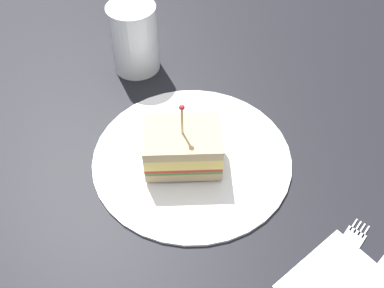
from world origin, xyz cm
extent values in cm
cube|color=black|center=(0.00, 0.00, -1.00)|extent=(112.05, 112.05, 2.00)
cylinder|color=white|center=(0.00, 0.00, 0.41)|extent=(26.28, 26.28, 0.81)
cube|color=tan|center=(-1.55, 0.27, 1.47)|extent=(11.83, 11.43, 1.32)
cube|color=#478438|center=(-1.55, 0.27, 2.33)|extent=(11.83, 11.43, 0.40)
cube|color=red|center=(-1.55, 0.27, 2.78)|extent=(11.83, 11.43, 0.50)
cube|color=#F4D666|center=(-1.55, 0.27, 3.87)|extent=(11.83, 11.43, 1.68)
cube|color=tan|center=(-1.55, 0.27, 5.37)|extent=(11.83, 11.43, 1.32)
cylinder|color=tan|center=(-1.55, 0.27, 7.81)|extent=(0.30, 0.30, 4.89)
sphere|color=red|center=(-1.55, 0.27, 10.26)|extent=(0.70, 0.70, 0.70)
cylinder|color=gold|center=(6.08, 20.54, 3.94)|extent=(6.52, 6.52, 7.88)
cylinder|color=white|center=(6.08, 20.54, 5.39)|extent=(7.41, 7.41, 10.78)
cube|color=white|center=(0.46, -24.01, 0.07)|extent=(11.18, 10.14, 0.15)
cube|color=silver|center=(0.24, -22.22, 0.18)|extent=(7.03, 1.78, 0.35)
cube|color=silver|center=(5.47, -21.32, 0.18)|extent=(3.92, 2.77, 0.35)
cube|color=silver|center=(7.77, -21.69, 0.18)|extent=(2.00, 0.51, 0.35)
cube|color=silver|center=(7.69, -21.20, 0.18)|extent=(2.00, 0.51, 0.35)
cube|color=silver|center=(7.60, -20.71, 0.18)|extent=(2.00, 0.51, 0.35)
cube|color=silver|center=(7.52, -20.21, 0.18)|extent=(2.00, 0.51, 0.35)
camera|label=1|loc=(-24.15, -27.69, 44.28)|focal=40.40mm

